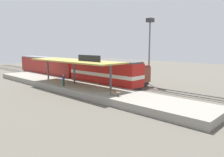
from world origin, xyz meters
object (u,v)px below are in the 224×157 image
Objects in this scene: freight_car at (119,73)px; light_mast at (150,37)px; person_waiting at (63,80)px; locomotive at (104,73)px; platform_bench at (114,92)px; passenger_carriage_single at (48,67)px.

freight_car is 8.40m from light_mast.
locomotive is at bearing -14.95° from person_waiting.
person_waiting is at bearing 94.29° from platform_bench.
platform_bench is 0.08× the size of passenger_carriage_single.
locomotive is 1.23× the size of light_mast.
platform_bench is 16.12m from light_mast.
platform_bench is at bearing -140.32° from freight_car.
light_mast is at bearing -24.83° from locomotive.
locomotive is at bearing -90.00° from passenger_carriage_single.
person_waiting reaches higher than platform_bench.
freight_car is at bearing -75.06° from passenger_carriage_single.
locomotive is (6.00, 8.04, 1.07)m from platform_bench.
locomotive reaches higher than platform_bench.
freight_car reaches higher than person_waiting.
freight_car is at bearing 39.68° from platform_bench.
person_waiting is at bearing 165.05° from locomotive.
person_waiting is at bearing 159.59° from light_mast.
light_mast is (13.80, 4.43, 7.05)m from platform_bench.
light_mast is at bearing 17.79° from platform_bench.
light_mast reaches higher than person_waiting.
platform_bench is 10.09m from locomotive.
light_mast is (7.80, -3.61, 5.99)m from locomotive.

